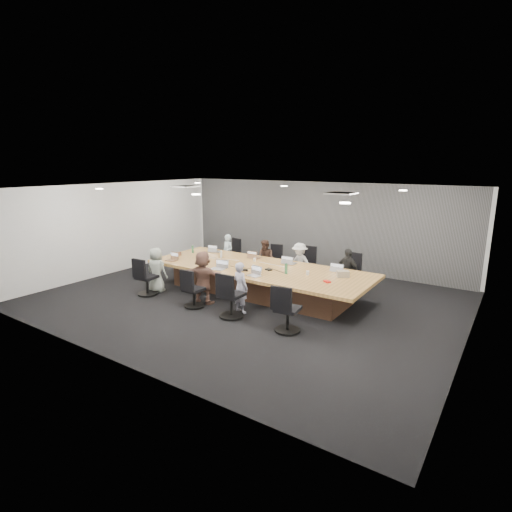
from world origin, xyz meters
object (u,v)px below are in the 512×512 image
Objects in this scene: chair_5 at (194,292)px; mug_brown at (180,254)px; person_1 at (266,259)px; person_3 at (347,271)px; person_6 at (240,287)px; person_5 at (203,277)px; laptop_3 at (339,271)px; laptop_2 at (290,263)px; chair_3 at (351,276)px; person_4 at (157,270)px; chair_1 at (272,264)px; chair_2 at (305,267)px; chair_7 at (288,313)px; laptop_0 at (216,251)px; snack_packet at (327,282)px; chair_6 at (231,298)px; laptop_6 at (254,276)px; laptop_1 at (255,258)px; chair_0 at (234,257)px; person_2 at (299,264)px; conference_table at (258,279)px; bottle_green_right at (286,269)px; laptop_5 at (217,269)px; laptop_4 at (171,260)px; bottle_clear at (221,254)px; stapler at (245,270)px; canvas_bag at (343,274)px; bottle_green_left at (193,249)px; person_0 at (228,253)px; chair_4 at (147,280)px.

mug_brown reaches higher than chair_5.
person_1 is 0.96× the size of person_3.
person_5 is at bearing 13.30° from person_6.
laptop_3 is at bearing -75.92° from person_3.
laptop_2 is 2.16m from person_6.
person_4 reaches higher than chair_3.
chair_2 is at bearing 168.12° from chair_1.
laptop_0 is at bearing 138.76° from chair_7.
snack_packet is at bearing -30.53° from person_1.
chair_6 is 0.95m from laptop_6.
chair_5 is 2.53m from laptop_1.
laptop_3 is (3.99, -0.90, 0.37)m from chair_0.
chair_5 is at bearing -153.12° from snack_packet.
conference_table is at bearing -97.64° from person_2.
chair_5 is 1.13m from chair_6.
snack_packet reaches higher than laptop_6.
chair_1 is at bearing -173.73° from person_3.
person_1 is (-2.48, 3.05, 0.17)m from chair_7.
laptop_2 is at bearing 113.70° from bottle_green_right.
laptop_1 is 0.90× the size of laptop_5.
laptop_6 is at bearing 139.39° from chair_7.
laptop_4 is at bearing -169.34° from bottle_green_right.
bottle_green_right is 2.45m from bottle_clear.
person_1 reaches higher than stapler.
canvas_bag is (2.93, 1.67, 0.15)m from person_5.
bottle_green_left is (-1.94, -0.51, 0.10)m from laptop_1.
chair_6 is 0.74× the size of person_0.
person_0 is at bearing 149.52° from laptop_6.
mug_brown is (-4.57, -1.88, 0.39)m from chair_3.
person_0 is at bearing -12.82° from laptop_2.
chair_7 is (1.45, 0.00, -0.03)m from chair_6.
chair_2 reaches higher than snack_packet.
person_0 is 1.20m from bottle_green_left.
chair_0 is at bearing -76.77° from person_5.
mug_brown is 2.64m from stapler.
laptop_5 is at bearing 31.16° from laptop_3.
chair_7 is at bearing -24.02° from person_0.
chair_1 is 2.57× the size of canvas_bag.
laptop_6 is 1.15× the size of canvas_bag.
bottle_green_left is 4.68m from snack_packet.
chair_6 is 2.72m from laptop_1.
chair_0 is 1.44m from chair_1.
laptop_4 is at bearing 28.20° from laptop_2.
chair_4 is at bearing 20.47° from person_6.
person_5 reaches higher than person_4.
person_2 is 0.91× the size of person_5.
person_1 is at bearing 120.40° from chair_7.
chair_7 reaches higher than chair_5.
laptop_1 is at bearing -0.03° from laptop_3.
chair_0 is at bearing 80.30° from laptop_4.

